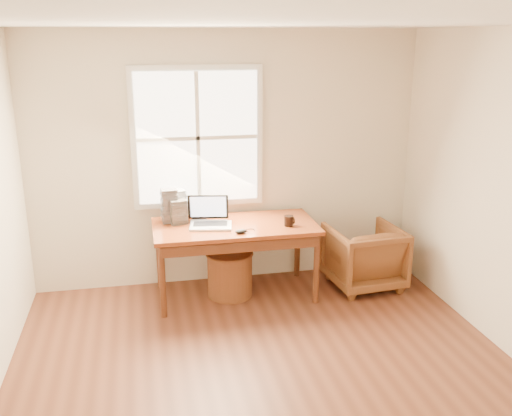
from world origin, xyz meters
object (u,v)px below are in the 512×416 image
Objects in this scene: coffee_mug at (289,221)px; armchair at (364,256)px; wicker_stool at (230,274)px; cd_stack_a at (177,205)px; laptop at (210,211)px; desk at (235,226)px.

armchair is at bearing 2.61° from coffee_mug.
cd_stack_a is at bearing 151.42° from wicker_stool.
armchair is at bearing 8.62° from laptop.
laptop is at bearing -44.28° from cd_stack_a.
laptop is 1.44× the size of cd_stack_a.
desk is at bearing -7.37° from armchair.
cd_stack_a is at bearing 154.07° from desk.
wicker_stool is 4.45× the size of coffee_mug.
armchair is 1.64× the size of laptop.
cd_stack_a is at bearing 145.45° from laptop.
cd_stack_a is (-0.48, 0.26, 0.68)m from wicker_stool.
laptop is 4.38× the size of coffee_mug.
armchair is at bearing -2.54° from desk.
coffee_mug is at bearing -14.69° from wicker_stool.
coffee_mug is 0.33× the size of cd_stack_a.
laptop reaches higher than desk.
coffee_mug is at bearing 0.70° from laptop.
cd_stack_a reaches higher than desk.
armchair is 2.00m from cd_stack_a.
desk reaches higher than wicker_stool.
coffee_mug is 1.13m from cd_stack_a.
armchair is 2.36× the size of cd_stack_a.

